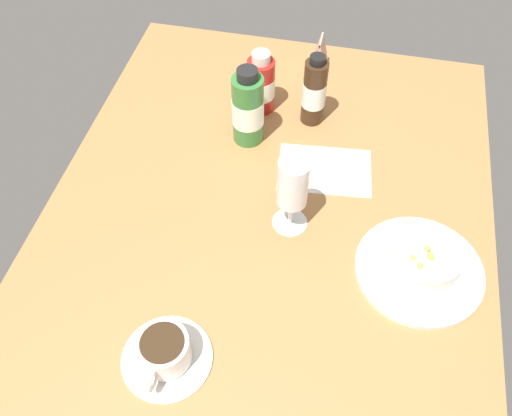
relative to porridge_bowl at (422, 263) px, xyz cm
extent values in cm
cube|color=#9E6B3D|center=(6.67, 28.34, -4.53)|extent=(110.00, 84.00, 3.00)
cylinder|color=silver|center=(0.01, 0.00, -2.43)|extent=(22.25, 22.25, 1.20)
cylinder|color=silver|center=(0.01, 0.00, 1.03)|extent=(12.20, 12.20, 5.72)
cylinder|color=beige|center=(0.01, 0.00, 3.09)|extent=(10.49, 10.49, 1.60)
sphere|color=#8D9F42|center=(-2.06, 2.39, 3.99)|extent=(0.98, 0.98, 0.98)
sphere|color=#8D9F42|center=(-1.39, -0.48, 3.99)|extent=(1.27, 1.27, 1.27)
sphere|color=#8D9F42|center=(-3.41, 1.18, 3.99)|extent=(1.11, 1.11, 1.11)
sphere|color=#8D9F42|center=(-0.90, -0.37, 3.99)|extent=(1.06, 1.06, 1.06)
sphere|color=#8D9F42|center=(0.16, 0.10, 3.99)|extent=(1.10, 1.10, 1.10)
cube|color=silver|center=(20.22, 19.21, -2.88)|extent=(14.55, 19.81, 0.30)
cube|color=silver|center=(19.02, 18.21, -2.48)|extent=(2.62, 14.05, 0.50)
cube|color=silver|center=(19.02, 26.01, -2.48)|extent=(2.55, 3.80, 0.40)
cube|color=silver|center=(21.82, 18.21, -2.48)|extent=(2.31, 13.03, 0.50)
ellipsoid|color=silver|center=(21.82, 25.21, -2.43)|extent=(2.40, 4.00, 0.60)
cylinder|color=silver|center=(-24.40, 38.04, -2.58)|extent=(14.34, 14.34, 0.90)
cylinder|color=silver|center=(-24.40, 38.04, 0.52)|extent=(7.99, 7.99, 5.31)
cylinder|color=#312011|center=(-24.40, 38.04, 2.68)|extent=(6.79, 6.79, 1.00)
torus|color=silver|center=(-29.39, 38.22, 0.79)|extent=(3.63, 0.93, 3.60)
cylinder|color=white|center=(5.81, 23.82, -2.83)|extent=(6.54, 6.54, 0.40)
cylinder|color=white|center=(5.81, 23.82, 0.48)|extent=(0.80, 0.80, 6.23)
cylinder|color=white|center=(5.81, 23.82, 8.49)|extent=(5.52, 5.52, 9.78)
cylinder|color=#F2ECCA|center=(5.81, 23.82, 7.02)|extent=(4.53, 4.53, 5.87)
cylinder|color=#337233|center=(26.05, 36.34, 4.70)|extent=(6.38, 6.38, 15.47)
cylinder|color=white|center=(26.05, 36.34, 4.39)|extent=(6.51, 6.51, 5.88)
cylinder|color=black|center=(26.05, 36.34, 13.50)|extent=(4.15, 4.15, 2.13)
cylinder|color=#B21E19|center=(35.83, 35.70, 3.14)|extent=(5.91, 5.91, 12.34)
cylinder|color=white|center=(35.83, 35.70, 2.89)|extent=(6.03, 6.03, 4.69)
cylinder|color=silver|center=(35.83, 35.70, 10.35)|extent=(3.84, 3.84, 2.09)
cylinder|color=#382314|center=(34.52, 24.11, 4.37)|extent=(4.89, 4.89, 14.81)
cylinder|color=silver|center=(34.52, 24.11, 4.08)|extent=(4.99, 4.99, 5.63)
cylinder|color=black|center=(34.52, 24.11, 12.58)|extent=(3.18, 3.18, 1.61)
cube|color=tan|center=(50.78, 26.07, 1.57)|extent=(5.10, 2.52, 9.30)
cube|color=tan|center=(50.78, 23.94, 1.57)|extent=(5.10, 2.52, 9.30)
camera|label=1|loc=(-53.78, 17.44, 78.63)|focal=37.91mm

